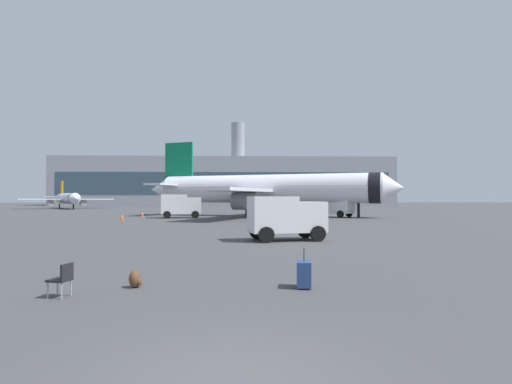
% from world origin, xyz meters
% --- Properties ---
extents(ground_plane, '(400.00, 400.00, 0.00)m').
position_xyz_m(ground_plane, '(0.00, 0.00, 0.00)').
color(ground_plane, '#424244').
extents(airplane_at_gate, '(34.36, 31.50, 10.50)m').
position_xyz_m(airplane_at_gate, '(3.55, 50.79, 3.66)').
color(airplane_at_gate, white).
rests_on(airplane_at_gate, ground).
extents(airplane_taxiing, '(18.60, 20.11, 6.51)m').
position_xyz_m(airplane_taxiing, '(-38.82, 90.54, 2.27)').
color(airplane_taxiing, silver).
rests_on(airplane_taxiing, ground).
extents(service_truck, '(5.05, 3.08, 2.90)m').
position_xyz_m(service_truck, '(-7.20, 46.36, 1.61)').
color(service_truck, white).
rests_on(service_truck, ground).
extents(fuel_truck, '(6.15, 5.68, 3.20)m').
position_xyz_m(fuel_truck, '(11.72, 48.51, 1.77)').
color(fuel_truck, white).
rests_on(fuel_truck, ground).
extents(cargo_van, '(4.71, 3.08, 2.60)m').
position_xyz_m(cargo_van, '(2.83, 18.91, 1.45)').
color(cargo_van, white).
rests_on(cargo_van, ground).
extents(safety_cone_near, '(0.44, 0.44, 0.75)m').
position_xyz_m(safety_cone_near, '(-12.99, 41.50, 0.37)').
color(safety_cone_near, '#F2590C').
rests_on(safety_cone_near, ground).
extents(safety_cone_mid, '(0.44, 0.44, 0.64)m').
position_xyz_m(safety_cone_mid, '(9.20, 58.92, 0.31)').
color(safety_cone_mid, '#F2590C').
rests_on(safety_cone_mid, ground).
extents(safety_cone_far, '(0.44, 0.44, 0.69)m').
position_xyz_m(safety_cone_far, '(-12.63, 49.64, 0.34)').
color(safety_cone_far, '#F2590C').
rests_on(safety_cone_far, ground).
extents(rolling_suitcase, '(0.49, 0.69, 1.10)m').
position_xyz_m(rolling_suitcase, '(1.95, 5.95, 0.39)').
color(rolling_suitcase, navy).
rests_on(rolling_suitcase, ground).
extents(traveller_backpack, '(0.36, 0.40, 0.48)m').
position_xyz_m(traveller_backpack, '(-2.80, 6.16, 0.23)').
color(traveller_backpack, brown).
rests_on(traveller_backpack, ground).
extents(gate_chair, '(0.57, 0.57, 0.86)m').
position_xyz_m(gate_chair, '(-4.36, 5.05, 0.50)').
color(gate_chair, black).
rests_on(gate_chair, ground).
extents(terminal_building, '(108.41, 19.84, 27.36)m').
position_xyz_m(terminal_building, '(-4.81, 134.48, 7.77)').
color(terminal_building, gray).
rests_on(terminal_building, ground).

